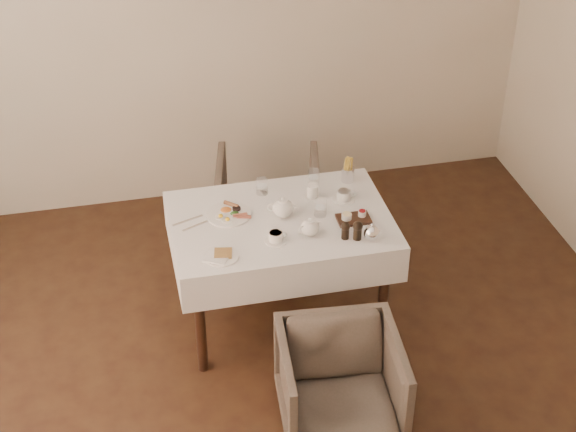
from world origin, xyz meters
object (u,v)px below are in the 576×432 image
(table, at_px, (281,235))
(armchair_near, at_px, (340,385))
(breakfast_plate, at_px, (229,213))
(armchair_far, at_px, (268,203))
(teapot_centre, at_px, (283,207))

(table, bearing_deg, armchair_near, -82.71)
(breakfast_plate, bearing_deg, armchair_far, 41.01)
(breakfast_plate, bearing_deg, armchair_near, -90.06)
(breakfast_plate, bearing_deg, table, -41.87)
(armchair_near, distance_m, breakfast_plate, 1.21)
(breakfast_plate, relative_size, teapot_centre, 1.54)
(table, bearing_deg, armchair_far, 83.87)
(armchair_near, bearing_deg, teapot_centre, 100.81)
(table, relative_size, teapot_centre, 7.49)
(table, height_order, armchair_far, table)
(armchair_near, relative_size, breakfast_plate, 2.45)
(teapot_centre, bearing_deg, table, -118.42)
(table, relative_size, armchair_near, 1.98)
(table, bearing_deg, teapot_centre, 48.11)
(armchair_far, xyz_separation_m, breakfast_plate, (-0.37, -0.72, 0.44))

